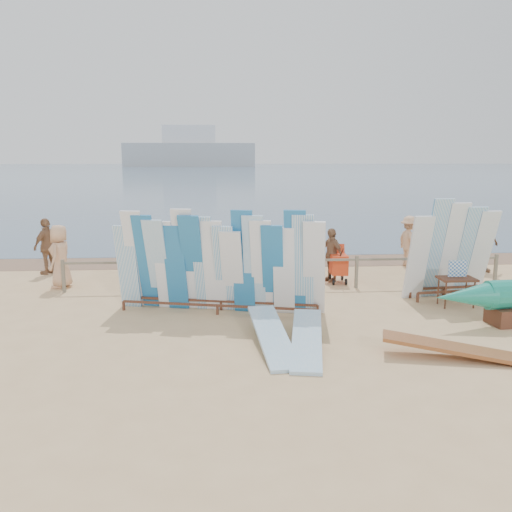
{
  "coord_description": "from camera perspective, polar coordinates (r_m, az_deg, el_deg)",
  "views": [
    {
      "loc": [
        -1.78,
        -11.52,
        3.62
      ],
      "look_at": [
        -0.82,
        2.81,
        0.97
      ],
      "focal_mm": 38.0,
      "sensor_mm": 36.0,
      "label": 1
    }
  ],
  "objects": [
    {
      "name": "beachgoer_4",
      "position": [
        15.96,
        7.91,
        0.12
      ],
      "size": [
        0.81,
        0.99,
        1.57
      ],
      "primitive_type": "imported",
      "rotation": [
        0.0,
        0.0,
        5.25
      ],
      "color": "#8C6042",
      "rests_on": "ground"
    },
    {
      "name": "beach_chair_right",
      "position": [
        16.06,
        5.76,
        -1.65
      ],
      "size": [
        0.81,
        0.81,
        0.91
      ],
      "rotation": [
        0.0,
        0.0,
        0.62
      ],
      "color": "red",
      "rests_on": "ground"
    },
    {
      "name": "beachgoer_0",
      "position": [
        15.99,
        -19.91,
        -0.04
      ],
      "size": [
        0.55,
        0.92,
        1.76
      ],
      "primitive_type": "imported",
      "rotation": [
        0.0,
        0.0,
        4.55
      ],
      "color": "tan",
      "rests_on": "ground"
    },
    {
      "name": "fence",
      "position": [
        14.93,
        3.1,
        -1.11
      ],
      "size": [
        12.08,
        0.08,
        0.9
      ],
      "color": "#756C58",
      "rests_on": "ground"
    },
    {
      "name": "beachgoer_8",
      "position": [
        17.06,
        17.49,
        0.82
      ],
      "size": [
        0.98,
        0.79,
        1.81
      ],
      "primitive_type": "imported",
      "rotation": [
        0.0,
        0.0,
        3.64
      ],
      "color": "beige",
      "rests_on": "ground"
    },
    {
      "name": "main_surfboard_rack",
      "position": [
        12.57,
        -3.9,
        -1.08
      ],
      "size": [
        4.94,
        1.8,
        2.48
      ],
      "rotation": [
        0.0,
        0.0,
        -0.23
      ],
      "color": "brown",
      "rests_on": "ground"
    },
    {
      "name": "wet_sand_strip",
      "position": [
        19.15,
        1.57,
        -0.44
      ],
      "size": [
        40.0,
        2.6,
        0.01
      ],
      "primitive_type": "cube",
      "color": "#7F5E47",
      "rests_on": "ground"
    },
    {
      "name": "beachgoer_2",
      "position": [
        15.45,
        -5.47,
        0.05
      ],
      "size": [
        0.8,
        0.89,
        1.68
      ],
      "primitive_type": "imported",
      "rotation": [
        0.0,
        0.0,
        5.35
      ],
      "color": "beige",
      "rests_on": "ground"
    },
    {
      "name": "stroller",
      "position": [
        15.87,
        8.64,
        -1.24
      ],
      "size": [
        0.58,
        0.81,
        1.09
      ],
      "rotation": [
        0.0,
        0.0,
        -0.04
      ],
      "color": "red",
      "rests_on": "ground"
    },
    {
      "name": "flat_board_a",
      "position": [
        10.61,
        1.7,
        -9.5
      ],
      "size": [
        0.81,
        2.72,
        0.44
      ],
      "primitive_type": "cube",
      "rotation": [
        0.14,
        0.0,
        0.09
      ],
      "color": "#89BADC",
      "rests_on": "ground"
    },
    {
      "name": "ground",
      "position": [
        12.2,
        4.77,
        -6.84
      ],
      "size": [
        160.0,
        160.0,
        0.0
      ],
      "primitive_type": "plane",
      "color": "tan",
      "rests_on": "ground"
    },
    {
      "name": "ocean",
      "position": [
        139.57,
        -3.15,
        8.97
      ],
      "size": [
        320.0,
        240.0,
        0.02
      ],
      "primitive_type": "cube",
      "color": "#415974",
      "rests_on": "ground"
    },
    {
      "name": "side_surfboard_rack",
      "position": [
        14.64,
        19.82,
        0.23
      ],
      "size": [
        2.31,
        0.94,
        2.61
      ],
      "rotation": [
        0.0,
        0.0,
        0.11
      ],
      "color": "brown",
      "rests_on": "ground"
    },
    {
      "name": "beach_chair_left",
      "position": [
        16.12,
        1.8,
        -1.63
      ],
      "size": [
        0.7,
        0.71,
        0.84
      ],
      "rotation": [
        0.0,
        0.0,
        -0.39
      ],
      "color": "red",
      "rests_on": "ground"
    },
    {
      "name": "beachgoer_extra_1",
      "position": [
        17.99,
        -21.1,
        0.97
      ],
      "size": [
        0.9,
        1.11,
        1.75
      ],
      "primitive_type": "imported",
      "rotation": [
        0.0,
        0.0,
        4.18
      ],
      "color": "#8C6042",
      "rests_on": "ground"
    },
    {
      "name": "beachgoer_9",
      "position": [
        18.64,
        15.84,
        1.5
      ],
      "size": [
        0.66,
        1.16,
        1.69
      ],
      "primitive_type": "imported",
      "rotation": [
        0.0,
        0.0,
        1.77
      ],
      "color": "tan",
      "rests_on": "ground"
    },
    {
      "name": "beachgoer_10",
      "position": [
        18.54,
        22.81,
        1.13
      ],
      "size": [
        1.09,
        0.63,
        1.75
      ],
      "primitive_type": "imported",
      "rotation": [
        0.0,
        0.0,
        0.19
      ],
      "color": "#8C6042",
      "rests_on": "ground"
    },
    {
      "name": "beachgoer_11",
      "position": [
        18.09,
        -9.92,
        1.24
      ],
      "size": [
        0.75,
        1.5,
        1.54
      ],
      "primitive_type": "imported",
      "rotation": [
        0.0,
        0.0,
        1.36
      ],
      "color": "beige",
      "rests_on": "ground"
    },
    {
      "name": "distant_ship",
      "position": [
        191.8,
        -7.02,
        10.9
      ],
      "size": [
        45.0,
        8.0,
        14.0
      ],
      "color": "#999EA3",
      "rests_on": "ocean"
    },
    {
      "name": "flat_board_c",
      "position": [
        10.66,
        20.47,
        -10.08
      ],
      "size": [
        2.74,
        1.32,
        0.37
      ],
      "primitive_type": "cube",
      "rotation": [
        0.11,
        0.0,
        1.28
      ],
      "color": "brown",
      "rests_on": "ground"
    },
    {
      "name": "vendor_table",
      "position": [
        14.12,
        20.31,
        -3.47
      ],
      "size": [
        0.86,
        0.61,
        1.14
      ],
      "rotation": [
        0.0,
        0.0,
        0.0
      ],
      "color": "brown",
      "rests_on": "ground"
    },
    {
      "name": "flat_board_b",
      "position": [
        10.56,
        5.35,
        -9.64
      ],
      "size": [
        1.0,
        2.75,
        0.39
      ],
      "primitive_type": "cube",
      "rotation": [
        0.12,
        0.0,
        -0.17
      ],
      "color": "#89BADC",
      "rests_on": "ground"
    },
    {
      "name": "beachgoer_3",
      "position": [
        17.25,
        -6.3,
        0.98
      ],
      "size": [
        1.11,
        0.9,
        1.6
      ],
      "primitive_type": "imported",
      "rotation": [
        0.0,
        0.0,
        2.6
      ],
      "color": "tan",
      "rests_on": "ground"
    },
    {
      "name": "beachgoer_1",
      "position": [
        17.25,
        -11.95,
        1.21
      ],
      "size": [
        0.56,
        0.75,
        1.83
      ],
      "primitive_type": "imported",
      "rotation": [
        0.0,
        0.0,
        1.89
      ],
      "color": "#8C6042",
      "rests_on": "ground"
    }
  ]
}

